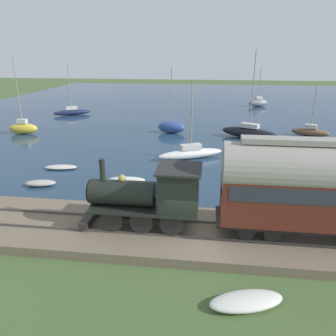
% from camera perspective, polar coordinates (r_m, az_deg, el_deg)
% --- Properties ---
extents(ground_plane, '(200.00, 200.00, 0.00)m').
position_cam_1_polar(ground_plane, '(16.27, 4.08, -13.30)').
color(ground_plane, '#476033').
extents(harbor_water, '(80.00, 80.00, 0.01)m').
position_cam_1_polar(harbor_water, '(57.86, 6.70, 10.68)').
color(harbor_water, navy).
rests_on(harbor_water, ground).
extents(rail_embankment, '(5.13, 56.00, 0.59)m').
position_cam_1_polar(rail_embankment, '(16.70, 4.24, -11.38)').
color(rail_embankment, '#756651').
rests_on(rail_embankment, ground).
extents(steam_locomotive, '(2.17, 5.88, 3.41)m').
position_cam_1_polar(steam_locomotive, '(15.92, -2.71, -4.39)').
color(steam_locomotive, black).
rests_on(steam_locomotive, rail_embankment).
extents(passenger_coach, '(2.41, 9.24, 4.70)m').
position_cam_1_polar(passenger_coach, '(16.22, 25.22, -2.73)').
color(passenger_coach, black).
rests_on(passenger_coach, rail_embankment).
extents(sailboat_white, '(3.66, 5.86, 6.70)m').
position_cam_1_polar(sailboat_white, '(28.59, 3.98, 2.64)').
color(sailboat_white, white).
rests_on(sailboat_white, harbor_water).
extents(sailboat_black, '(4.09, 6.21, 9.03)m').
position_cam_1_polar(sailboat_black, '(36.32, 13.98, 6.05)').
color(sailboat_black, black).
rests_on(sailboat_black, harbor_water).
extents(sailboat_navy, '(3.48, 5.15, 7.29)m').
position_cam_1_polar(sailboat_navy, '(50.89, -16.37, 9.40)').
color(sailboat_navy, '#192347').
rests_on(sailboat_navy, harbor_water).
extents(sailboat_yellow, '(1.56, 3.38, 8.46)m').
position_cam_1_polar(sailboat_yellow, '(40.73, -23.93, 6.45)').
color(sailboat_yellow, gold).
rests_on(sailboat_yellow, harbor_water).
extents(sailboat_blue, '(1.73, 3.36, 7.29)m').
position_cam_1_polar(sailboat_blue, '(37.69, 0.59, 7.18)').
color(sailboat_blue, '#335199').
rests_on(sailboat_blue, harbor_water).
extents(sailboat_gray, '(2.50, 3.70, 6.59)m').
position_cam_1_polar(sailboat_gray, '(58.84, 15.42, 10.96)').
color(sailboat_gray, gray).
rests_on(sailboat_gray, harbor_water).
extents(sailboat_brown, '(2.46, 4.09, 5.68)m').
position_cam_1_polar(sailboat_brown, '(39.56, 23.53, 5.85)').
color(sailboat_brown, brown).
rests_on(sailboat_brown, harbor_water).
extents(rowboat_far_out, '(0.88, 2.68, 0.40)m').
position_cam_1_polar(rowboat_far_out, '(23.56, -7.17, -2.02)').
color(rowboat_far_out, silver).
rests_on(rowboat_far_out, harbor_water).
extents(rowboat_mid_harbor, '(2.20, 1.92, 0.38)m').
position_cam_1_polar(rowboat_mid_harbor, '(21.88, 23.10, -5.30)').
color(rowboat_mid_harbor, '#B7B2A3').
rests_on(rowboat_mid_harbor, harbor_water).
extents(rowboat_near_shore, '(1.30, 2.64, 0.30)m').
position_cam_1_polar(rowboat_near_shore, '(27.41, -18.14, 0.15)').
color(rowboat_near_shore, beige).
rests_on(rowboat_near_shore, harbor_water).
extents(rowboat_off_pier, '(1.25, 2.23, 0.41)m').
position_cam_1_polar(rowboat_off_pier, '(24.42, -21.35, -2.47)').
color(rowboat_off_pier, '#B7B2A3').
rests_on(rowboat_off_pier, harbor_water).
extents(beached_dinghy, '(1.88, 3.00, 0.44)m').
position_cam_1_polar(beached_dinghy, '(13.23, 13.47, -21.61)').
color(beached_dinghy, silver).
rests_on(beached_dinghy, ground).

